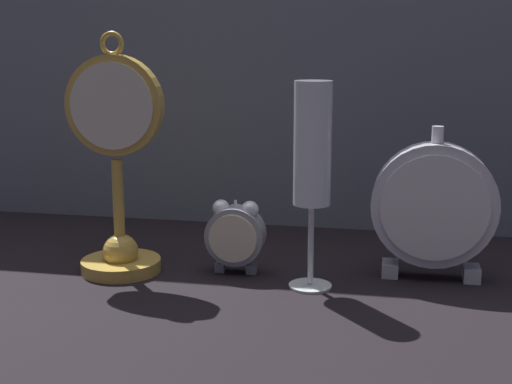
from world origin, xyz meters
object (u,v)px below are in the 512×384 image
(alarm_clock_twin_bell, at_px, (235,233))
(champagne_flute, at_px, (312,157))
(pocket_watch_on_stand, at_px, (117,177))
(mantel_clock_silver, at_px, (434,206))

(alarm_clock_twin_bell, xyz_separation_m, champagne_flute, (0.10, -0.03, 0.11))
(pocket_watch_on_stand, bearing_deg, mantel_clock_silver, 7.38)
(pocket_watch_on_stand, relative_size, mantel_clock_silver, 1.59)
(pocket_watch_on_stand, height_order, champagne_flute, pocket_watch_on_stand)
(alarm_clock_twin_bell, bearing_deg, pocket_watch_on_stand, -170.64)
(champagne_flute, bearing_deg, alarm_clock_twin_bell, 160.89)
(mantel_clock_silver, xyz_separation_m, champagne_flute, (-0.14, -0.06, 0.07))
(alarm_clock_twin_bell, relative_size, mantel_clock_silver, 0.50)
(pocket_watch_on_stand, distance_m, alarm_clock_twin_bell, 0.16)
(pocket_watch_on_stand, distance_m, mantel_clock_silver, 0.39)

